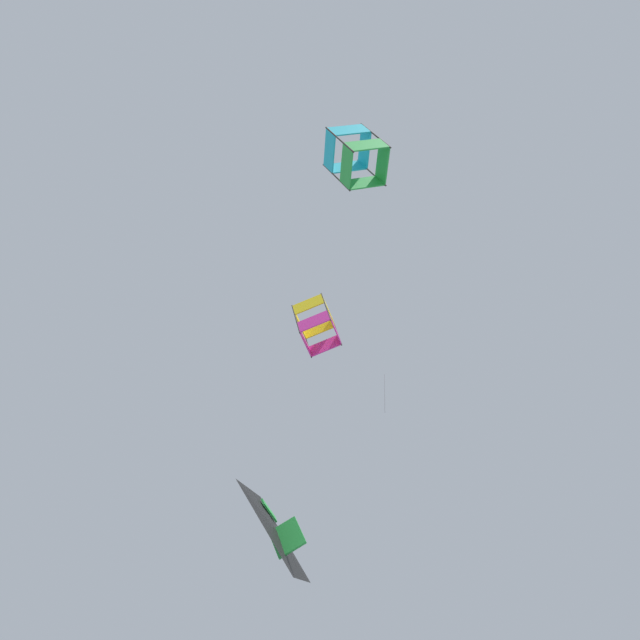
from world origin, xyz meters
TOP-DOWN VIEW (x-y plane):
  - kite_delta_highest at (4.21, -2.78)m, footprint 1.48×3.27m
  - kite_box_far_centre at (3.50, -3.84)m, footprint 3.17×4.15m
  - kite_box_mid_left at (1.07, 1.77)m, footprint 2.42×1.88m

SIDE VIEW (x-z plane):
  - kite_delta_highest at x=4.21m, z-range 12.33..14.24m
  - kite_box_far_centre at x=3.50m, z-range 19.06..27.31m
  - kite_box_mid_left at x=1.07m, z-range 23.43..25.96m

